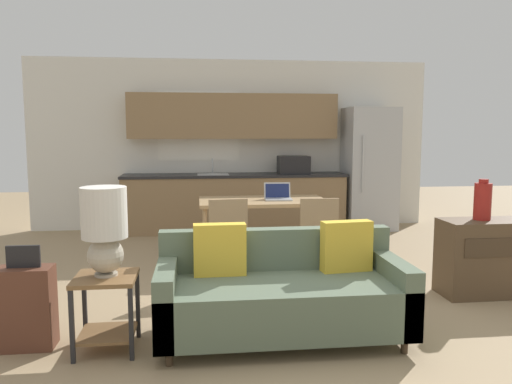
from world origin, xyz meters
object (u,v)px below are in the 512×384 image
Objects in this scene: side_table at (106,301)px; laptop at (278,195)px; table_lamp at (104,226)px; credenza at (489,257)px; suitcase at (26,307)px; refrigerator at (369,169)px; dining_table at (263,205)px; couch at (281,293)px; vase at (483,201)px; dining_chair_near_right at (317,233)px; dining_chair_near_left at (227,234)px.

laptop is (1.62, 2.36, 0.43)m from side_table.
credenza is (3.41, 0.82, -0.53)m from table_lamp.
suitcase is at bearing -169.57° from credenza.
laptop is at bearing 139.71° from credenza.
dining_table is (-1.97, -1.83, -0.29)m from refrigerator.
couch is 1.28m from side_table.
table_lamp is at bearing -165.77° from vase.
vase reaches higher than dining_chair_near_right.
refrigerator is 1.28× the size of dining_table.
suitcase reaches higher than dining_table.
credenza is 1.06× the size of dining_chair_near_left.
suitcase is at bearing 171.80° from table_lamp.
dining_chair_near_left is at bearing 44.83° from suitcase.
suitcase is (-2.01, -2.26, -0.37)m from dining_table.
laptop is (-1.72, 1.50, -0.11)m from vase.
table_lamp reaches higher than dining_chair_near_right.
table_lamp is 2.50m from dining_chair_near_right.
dining_chair_near_left reaches higher than suitcase.
refrigerator is at bearing 45.81° from suitcase.
dining_chair_near_left is at bearing 59.55° from side_table.
side_table is at bearing -9.57° from suitcase.
credenza is at bearing 158.11° from dining_chair_near_right.
refrigerator is at bearing -138.45° from dining_chair_near_left.
couch is at bearing -160.91° from credenza.
credenza is (2.14, 0.74, 0.02)m from couch.
refrigerator is 5.75m from suitcase.
table_lamp is 0.84× the size of suitcase.
couch is 1.86m from suitcase.
refrigerator reaches higher than laptop.
refrigerator is 2.09× the size of credenza.
vase is (2.06, 0.77, 0.57)m from couch.
table_lamp is (0.00, 0.01, 0.54)m from side_table.
table_lamp reaches higher than suitcase.
vase is (-0.07, -3.34, -0.06)m from refrigerator.
refrigerator is 5.86× the size of laptop.
side_table is (-1.28, -0.09, 0.02)m from couch.
dining_table is at bearing -137.02° from refrigerator.
dining_table is at bearing 58.65° from table_lamp.
side_table is at bearing -106.42° from table_lamp.
dining_chair_near_right is at bearing 39.19° from table_lamp.
table_lamp is (-1.27, -0.08, 0.56)m from couch.
dining_chair_near_left is 2.64× the size of laptop.
dining_chair_near_right is at bearing 172.09° from dining_chair_near_left.
laptop reaches higher than side_table.
table_lamp is 1.63× the size of vase.
dining_chair_near_right is 0.90m from laptop.
table_lamp reaches higher than couch.
dining_table is 0.94m from dining_chair_near_right.
refrigerator is 2.57m from laptop.
vase is 2.28m from laptop.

